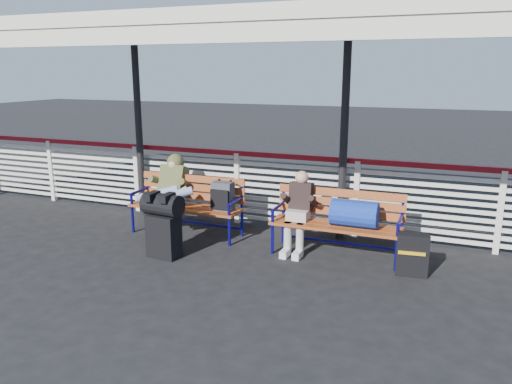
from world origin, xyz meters
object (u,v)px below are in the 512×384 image
at_px(luggage_stack, 163,223).
at_px(suitcase_side, 412,254).
at_px(traveler_man, 167,192).
at_px(bench_left, 198,199).
at_px(companion_person, 298,211).
at_px(bench_right, 347,215).

height_order(luggage_stack, suitcase_side, luggage_stack).
bearing_deg(traveler_man, bench_left, 46.84).
bearing_deg(traveler_man, companion_person, 6.95).
bearing_deg(traveler_man, suitcase_side, -0.87).
bearing_deg(traveler_man, bench_right, 5.21).
xyz_separation_m(luggage_stack, bench_left, (-0.02, 1.03, 0.09)).
bearing_deg(companion_person, bench_left, 176.41).
height_order(bench_left, suitcase_side, bench_left).
height_order(luggage_stack, bench_right, bench_right).
bearing_deg(bench_right, bench_left, 177.49).
relative_size(bench_right, suitcase_side, 3.31).
height_order(bench_right, companion_person, companion_person).
xyz_separation_m(luggage_stack, traveler_man, (-0.35, 0.69, 0.24)).
relative_size(luggage_stack, bench_left, 0.51).
xyz_separation_m(bench_right, traveler_man, (-2.68, -0.24, 0.13)).
bearing_deg(suitcase_side, bench_right, 155.29).
height_order(bench_right, suitcase_side, bench_right).
xyz_separation_m(luggage_stack, suitcase_side, (3.25, 0.63, -0.22)).
relative_size(bench_left, bench_right, 1.00).
xyz_separation_m(luggage_stack, companion_person, (1.65, 0.93, 0.10)).
bearing_deg(bench_right, suitcase_side, -18.18).
bearing_deg(luggage_stack, traveler_man, 122.71).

